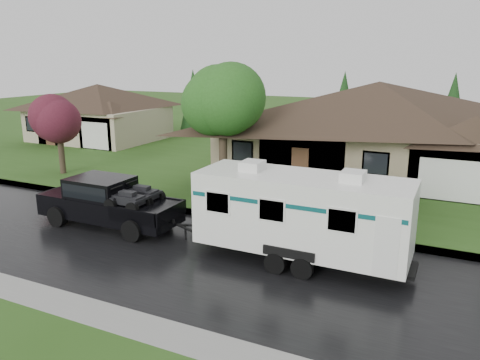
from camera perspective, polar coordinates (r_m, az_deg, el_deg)
name	(u,v)px	position (r m, az deg, el deg)	size (l,w,h in m)	color
ground	(256,245)	(18.53, 1.95, -7.97)	(140.00, 140.00, 0.00)	#2D531A
road	(233,265)	(16.87, -0.82, -10.31)	(140.00, 8.00, 0.01)	black
curb	(277,226)	(20.45, 4.50, -5.56)	(140.00, 0.50, 0.15)	gray
lawn	(345,166)	(32.22, 12.73, 1.65)	(140.00, 26.00, 0.15)	#2D531A
house_main	(382,118)	(30.08, 16.88, 7.29)	(19.44, 10.80, 6.90)	gray
house_far	(100,107)	(42.78, -16.74, 8.48)	(10.80, 8.64, 5.80)	tan
tree_left_green	(223,102)	(24.54, -2.13, 9.49)	(4.15, 4.15, 6.87)	#382B1E
tree_red	(58,119)	(30.70, -21.29, 6.91)	(2.94, 2.94, 4.86)	#382B1E
shrub_row	(358,181)	(26.26, 14.20, -0.08)	(13.60, 1.00, 1.00)	#143814
pickup_truck	(107,200)	(21.10, -15.92, -2.40)	(6.39, 2.43, 2.13)	black
travel_trailer	(302,212)	(16.59, 7.54, -3.92)	(7.88, 2.77, 3.54)	white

